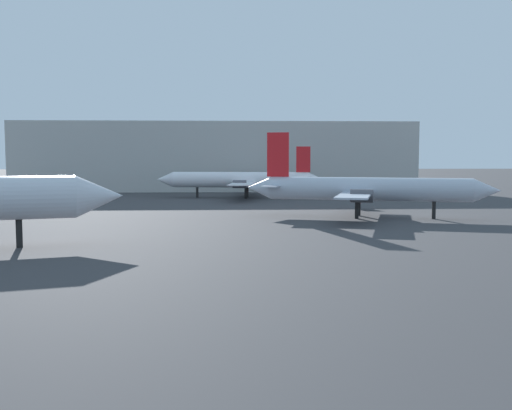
# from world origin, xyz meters

# --- Properties ---
(airplane_distant) EXTENTS (28.37, 21.60, 9.90)m
(airplane_distant) POSITION_xyz_m (19.08, 58.35, 3.30)
(airplane_distant) COLOR #B2BCCC
(airplane_distant) RESTS_ON ground_plane
(airplane_far_left) EXTENTS (28.61, 23.13, 8.64)m
(airplane_far_left) POSITION_xyz_m (5.64, 90.41, 3.06)
(airplane_far_left) COLOR white
(airplane_far_left) RESTS_ON ground_plane
(terminal_building) EXTENTS (79.96, 21.49, 13.82)m
(terminal_building) POSITION_xyz_m (1.19, 116.69, 6.91)
(terminal_building) COLOR #B7B7B2
(terminal_building) RESTS_ON ground_plane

